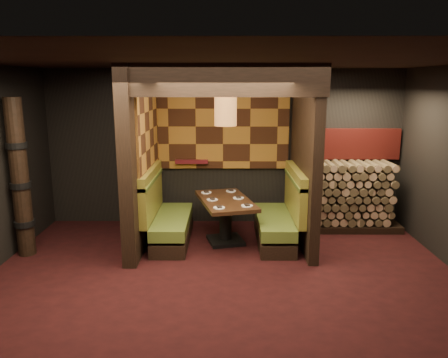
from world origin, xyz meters
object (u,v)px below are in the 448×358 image
at_px(booth_bench_left, 166,219).
at_px(booth_bench_right, 280,219).
at_px(dining_table, 225,213).
at_px(pendant_lamp, 226,111).
at_px(firewood_stack, 351,196).
at_px(totem_column, 20,179).

bearing_deg(booth_bench_left, booth_bench_right, 0.00).
relative_size(dining_table, pendant_lamp, 1.70).
bearing_deg(firewood_stack, dining_table, -162.35).
relative_size(booth_bench_left, totem_column, 0.67).
relative_size(booth_bench_left, booth_bench_right, 1.00).
xyz_separation_m(totem_column, firewood_stack, (5.33, 1.25, -0.57)).
height_order(pendant_lamp, totem_column, pendant_lamp).
height_order(dining_table, pendant_lamp, pendant_lamp).
bearing_deg(firewood_stack, pendant_lamp, -161.21).
bearing_deg(dining_table, pendant_lamp, -90.00).
xyz_separation_m(booth_bench_right, firewood_stack, (1.35, 0.70, 0.21)).
distance_m(booth_bench_right, dining_table, 0.92).
bearing_deg(dining_table, booth_bench_left, 178.84).
distance_m(booth_bench_right, firewood_stack, 1.54).
bearing_deg(booth_bench_right, firewood_stack, 27.35).
bearing_deg(dining_table, firewood_stack, 17.65).
height_order(dining_table, firewood_stack, firewood_stack).
relative_size(pendant_lamp, firewood_stack, 0.53).
height_order(booth_bench_left, firewood_stack, firewood_stack).
height_order(booth_bench_left, totem_column, totem_column).
bearing_deg(pendant_lamp, booth_bench_left, 175.94).
xyz_separation_m(booth_bench_right, dining_table, (-0.91, -0.02, 0.10)).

